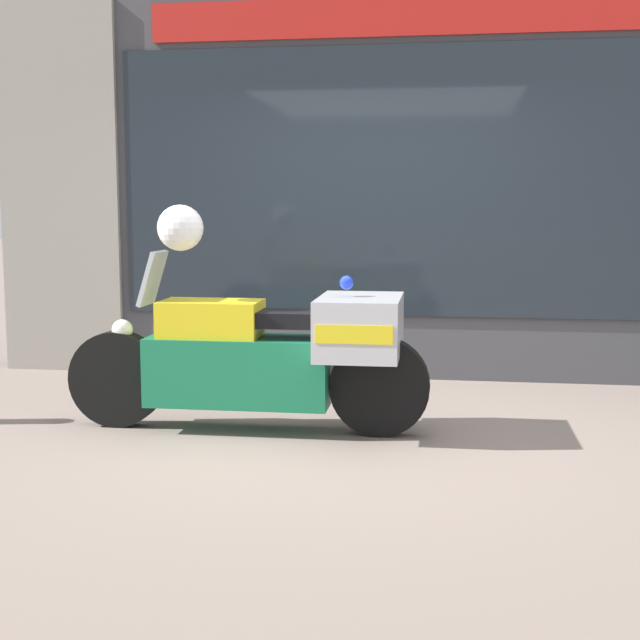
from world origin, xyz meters
name	(u,v)px	position (x,y,z in m)	size (l,w,h in m)	color
ground_plane	(352,430)	(0.00, 0.00, 0.00)	(60.00, 60.00, 0.00)	gray
shop_building	(323,188)	(-0.48, 2.00, 1.63)	(6.72, 0.55, 3.24)	#424247
window_display	(432,321)	(0.47, 2.03, 0.47)	(5.17, 0.30, 2.00)	slate
paramedic_motorcycle	(274,352)	(-0.50, -0.10, 0.53)	(2.42, 0.77, 1.19)	black
white_helmet	(180,228)	(-1.12, -0.11, 1.34)	(0.30, 0.30, 0.30)	white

